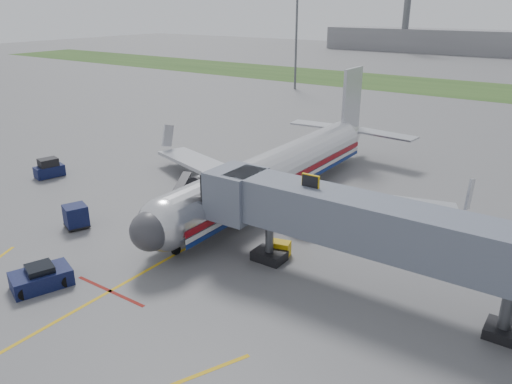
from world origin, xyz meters
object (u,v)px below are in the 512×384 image
Objects in this scene: airliner at (276,171)px; pushback_tug at (41,278)px; baggage_tug at (49,169)px; belt_loader at (179,195)px; ramp_worker at (148,231)px.

pushback_tug is (-4.00, -21.29, -2.03)m from airliner.
baggage_tug reaches higher than pushback_tug.
airliner is 11.56× the size of baggage_tug.
baggage_tug is (-18.40, 13.13, 0.26)m from pushback_tug.
belt_loader is 8.58m from ramp_worker.
baggage_tug is 15.69m from belt_loader.
airliner is 19.27× the size of ramp_worker.
airliner reaches higher than baggage_tug.
airliner reaches higher than ramp_worker.
airliner is 9.07m from belt_loader.
baggage_tug is at bearing -169.86° from belt_loader.
ramp_worker is at bearing -103.01° from airliner.
airliner is at bearing 20.01° from baggage_tug.
belt_loader is (15.44, 2.76, -0.38)m from baggage_tug.
belt_loader is at bearing 100.42° from ramp_worker.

